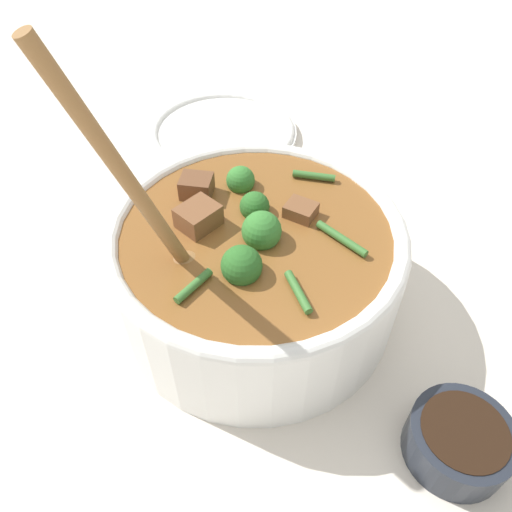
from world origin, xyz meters
TOP-DOWN VIEW (x-y plane):
  - ground_plane at (0.00, 0.00)m, footprint 4.00×4.00m
  - stew_bowl at (-0.00, 0.00)m, footprint 0.28×0.28m
  - condiment_bowl at (0.07, -0.22)m, footprint 0.08×0.08m
  - empty_plate at (0.10, 0.30)m, footprint 0.22×0.22m

SIDE VIEW (x-z plane):
  - ground_plane at x=0.00m, z-range 0.00..0.00m
  - empty_plate at x=0.10m, z-range 0.00..0.02m
  - condiment_bowl at x=0.07m, z-range 0.00..0.04m
  - stew_bowl at x=0.00m, z-range -0.09..0.22m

